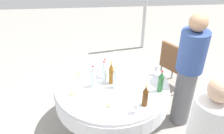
% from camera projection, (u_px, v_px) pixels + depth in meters
% --- Properties ---
extents(ground_plane, '(10.00, 10.00, 0.00)m').
position_uv_depth(ground_plane, '(112.00, 124.00, 3.48)').
color(ground_plane, gray).
extents(dining_table, '(1.48, 1.48, 0.74)m').
position_uv_depth(dining_table, '(112.00, 92.00, 3.16)').
color(dining_table, white).
rests_on(dining_table, ground_plane).
extents(bottle_amber_rear, '(0.06, 0.06, 0.32)m').
position_uv_depth(bottle_amber_rear, '(111.00, 73.00, 3.00)').
color(bottle_amber_rear, '#8C5619').
rests_on(bottle_amber_rear, dining_table).
extents(bottle_clear_south, '(0.06, 0.06, 0.29)m').
position_uv_depth(bottle_clear_south, '(105.00, 69.00, 3.10)').
color(bottle_clear_south, silver).
rests_on(bottle_clear_south, dining_table).
extents(bottle_clear_near, '(0.06, 0.06, 0.30)m').
position_uv_depth(bottle_clear_near, '(115.00, 78.00, 2.93)').
color(bottle_clear_near, silver).
rests_on(bottle_clear_near, dining_table).
extents(bottle_green_outer, '(0.07, 0.07, 0.29)m').
position_uv_depth(bottle_green_outer, '(161.00, 82.00, 2.87)').
color(bottle_green_outer, '#2D6B38').
rests_on(bottle_green_outer, dining_table).
extents(bottle_brown_west, '(0.07, 0.07, 0.28)m').
position_uv_depth(bottle_brown_west, '(145.00, 96.00, 2.66)').
color(bottle_brown_west, '#593314').
rests_on(bottle_brown_west, dining_table).
extents(bottle_clear_left, '(0.07, 0.07, 0.30)m').
position_uv_depth(bottle_clear_left, '(93.00, 77.00, 2.95)').
color(bottle_clear_left, silver).
rests_on(bottle_clear_left, dining_table).
extents(bottle_clear_north, '(0.06, 0.06, 0.31)m').
position_uv_depth(bottle_clear_north, '(104.00, 73.00, 3.02)').
color(bottle_clear_north, silver).
rests_on(bottle_clear_north, dining_table).
extents(wine_glass_outer, '(0.06, 0.06, 0.15)m').
position_uv_depth(wine_glass_outer, '(155.00, 68.00, 3.18)').
color(wine_glass_outer, white).
rests_on(wine_glass_outer, dining_table).
extents(wine_glass_west, '(0.06, 0.06, 0.14)m').
position_uv_depth(wine_glass_west, '(116.00, 55.00, 3.48)').
color(wine_glass_west, white).
rests_on(wine_glass_west, dining_table).
extents(wine_glass_left, '(0.07, 0.07, 0.14)m').
position_uv_depth(wine_glass_left, '(98.00, 70.00, 3.15)').
color(wine_glass_left, white).
rests_on(wine_glass_left, dining_table).
extents(wine_glass_north, '(0.07, 0.07, 0.13)m').
position_uv_depth(wine_glass_north, '(136.00, 106.00, 2.58)').
color(wine_glass_north, white).
rests_on(wine_glass_north, dining_table).
extents(plate_inner, '(0.21, 0.21, 0.02)m').
position_uv_depth(plate_inner, '(122.00, 76.00, 3.19)').
color(plate_inner, white).
rests_on(plate_inner, dining_table).
extents(plate_east, '(0.21, 0.21, 0.04)m').
position_uv_depth(plate_east, '(73.00, 94.00, 2.87)').
color(plate_east, white).
rests_on(plate_east, dining_table).
extents(plate_right, '(0.21, 0.21, 0.04)m').
position_uv_depth(plate_right, '(110.00, 106.00, 2.70)').
color(plate_right, white).
rests_on(plate_right, dining_table).
extents(plate_mid, '(0.21, 0.21, 0.04)m').
position_uv_depth(plate_mid, '(79.00, 74.00, 3.22)').
color(plate_mid, white).
rests_on(plate_mid, dining_table).
extents(spoon_south, '(0.08, 0.17, 0.00)m').
position_uv_depth(spoon_south, '(126.00, 92.00, 2.93)').
color(spoon_south, silver).
rests_on(spoon_south, dining_table).
extents(fork_near, '(0.18, 0.05, 0.00)m').
position_uv_depth(fork_near, '(142.00, 78.00, 3.16)').
color(fork_near, silver).
rests_on(fork_near, dining_table).
extents(spoon_outer, '(0.10, 0.17, 0.00)m').
position_uv_depth(spoon_outer, '(105.00, 69.00, 3.35)').
color(spoon_outer, silver).
rests_on(spoon_outer, dining_table).
extents(folded_napkin, '(0.18, 0.18, 0.02)m').
position_uv_depth(folded_napkin, '(93.00, 61.00, 3.50)').
color(folded_napkin, white).
rests_on(folded_napkin, dining_table).
extents(person_south, '(0.34, 0.34, 1.63)m').
position_uv_depth(person_south, '(188.00, 71.00, 3.09)').
color(person_south, slate).
rests_on(person_south, ground_plane).
extents(chair_left, '(0.56, 0.56, 0.87)m').
position_uv_depth(chair_left, '(174.00, 63.00, 3.91)').
color(chair_left, brown).
rests_on(chair_left, ground_plane).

